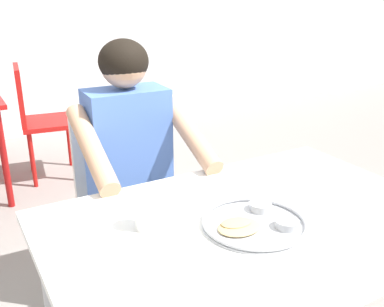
{
  "coord_description": "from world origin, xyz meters",
  "views": [
    {
      "loc": [
        -0.76,
        -0.95,
        1.41
      ],
      "look_at": [
        -0.08,
        0.24,
        0.9
      ],
      "focal_mm": 40.98,
      "sensor_mm": 36.0,
      "label": 1
    }
  ],
  "objects_px": {
    "table_foreground": "(251,240)",
    "chair_red_right": "(37,114)",
    "chair_foreground": "(121,194)",
    "thali_tray": "(255,222)",
    "diner_foreground": "(136,163)",
    "drinking_cup": "(147,212)"
  },
  "relations": [
    {
      "from": "drinking_cup",
      "to": "diner_foreground",
      "type": "bearing_deg",
      "value": 70.63
    },
    {
      "from": "table_foreground",
      "to": "chair_red_right",
      "type": "bearing_deg",
      "value": 94.11
    },
    {
      "from": "chair_foreground",
      "to": "drinking_cup",
      "type": "bearing_deg",
      "value": -104.44
    },
    {
      "from": "chair_foreground",
      "to": "diner_foreground",
      "type": "xyz_separation_m",
      "value": [
        -0.01,
        -0.22,
        0.24
      ]
    },
    {
      "from": "chair_foreground",
      "to": "chair_red_right",
      "type": "bearing_deg",
      "value": 92.69
    },
    {
      "from": "table_foreground",
      "to": "drinking_cup",
      "type": "relative_size",
      "value": 12.56
    },
    {
      "from": "diner_foreground",
      "to": "chair_red_right",
      "type": "bearing_deg",
      "value": 92.17
    },
    {
      "from": "thali_tray",
      "to": "diner_foreground",
      "type": "distance_m",
      "value": 0.7
    },
    {
      "from": "drinking_cup",
      "to": "diner_foreground",
      "type": "height_order",
      "value": "diner_foreground"
    },
    {
      "from": "chair_foreground",
      "to": "diner_foreground",
      "type": "relative_size",
      "value": 0.7
    },
    {
      "from": "table_foreground",
      "to": "diner_foreground",
      "type": "bearing_deg",
      "value": 99.34
    },
    {
      "from": "diner_foreground",
      "to": "chair_red_right",
      "type": "xyz_separation_m",
      "value": [
        -0.07,
        1.8,
        -0.21
      ]
    },
    {
      "from": "table_foreground",
      "to": "chair_red_right",
      "type": "distance_m",
      "value": 2.47
    },
    {
      "from": "table_foreground",
      "to": "thali_tray",
      "type": "height_order",
      "value": "thali_tray"
    },
    {
      "from": "drinking_cup",
      "to": "chair_red_right",
      "type": "relative_size",
      "value": 0.11
    },
    {
      "from": "chair_foreground",
      "to": "diner_foreground",
      "type": "distance_m",
      "value": 0.33
    },
    {
      "from": "chair_red_right",
      "to": "diner_foreground",
      "type": "bearing_deg",
      "value": -87.83
    },
    {
      "from": "thali_tray",
      "to": "chair_red_right",
      "type": "bearing_deg",
      "value": 93.75
    },
    {
      "from": "thali_tray",
      "to": "table_foreground",
      "type": "bearing_deg",
      "value": 68.04
    },
    {
      "from": "diner_foreground",
      "to": "chair_red_right",
      "type": "height_order",
      "value": "diner_foreground"
    },
    {
      "from": "thali_tray",
      "to": "drinking_cup",
      "type": "distance_m",
      "value": 0.33
    },
    {
      "from": "chair_foreground",
      "to": "chair_red_right",
      "type": "distance_m",
      "value": 1.58
    }
  ]
}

